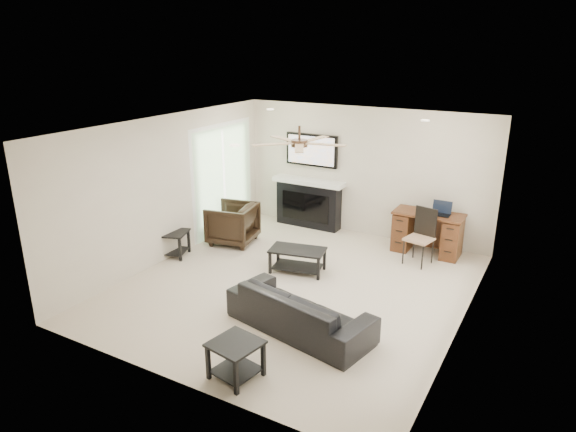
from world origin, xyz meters
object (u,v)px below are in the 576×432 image
Objects in this scene: armchair at (232,223)px; coffee_table at (297,260)px; sofa at (300,310)px; fireplace_unit at (308,182)px; desk at (427,233)px.

coffee_table is at bearing 61.03° from armchair.
sofa is at bearing 39.37° from armchair.
armchair is at bearing -118.43° from fireplace_unit.
coffee_table is at bearing -131.61° from desk.
sofa is 1.05× the size of fireplace_unit.
sofa reaches higher than coffee_table.
coffee_table is 2.49m from desk.
coffee_table is (1.70, -0.55, -0.18)m from armchair.
fireplace_unit is (-0.88, 2.07, 0.75)m from coffee_table.
fireplace_unit is 2.60m from desk.
desk is (3.35, 1.31, -0.00)m from armchair.
armchair is 0.44× the size of fireplace_unit.
sofa is 2.39× the size of armchair.
armchair reaches higher than desk.
sofa is 2.23× the size of coffee_table.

